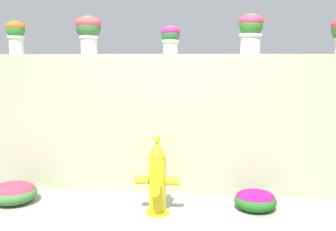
{
  "coord_description": "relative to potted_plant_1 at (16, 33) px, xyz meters",
  "views": [
    {
      "loc": [
        0.39,
        -3.33,
        1.67
      ],
      "look_at": [
        -0.02,
        1.0,
        0.98
      ],
      "focal_mm": 39.04,
      "sensor_mm": 36.0,
      "label": 1
    }
  ],
  "objects": [
    {
      "name": "ground_plane",
      "position": [
        1.99,
        -1.22,
        -1.97
      ],
      "size": [
        24.0,
        24.0,
        0.0
      ],
      "primitive_type": "plane",
      "color": "gray"
    },
    {
      "name": "stone_wall",
      "position": [
        1.99,
        -0.02,
        -1.12
      ],
      "size": [
        6.79,
        0.41,
        1.71
      ],
      "primitive_type": "cube",
      "color": "#A4A284",
      "rests_on": "ground"
    },
    {
      "name": "potted_plant_1",
      "position": [
        0.0,
        0.0,
        0.0
      ],
      "size": [
        0.24,
        0.24,
        0.43
      ],
      "color": "silver",
      "rests_on": "stone_wall"
    },
    {
      "name": "potted_plant_2",
      "position": [
        0.94,
        0.02,
        0.04
      ],
      "size": [
        0.32,
        0.32,
        0.48
      ],
      "color": "silver",
      "rests_on": "stone_wall"
    },
    {
      "name": "potted_plant_3",
      "position": [
        1.98,
        -0.05,
        -0.06
      ],
      "size": [
        0.23,
        0.23,
        0.34
      ],
      "color": "beige",
      "rests_on": "stone_wall"
    },
    {
      "name": "potted_plant_4",
      "position": [
        2.95,
        0.0,
        0.03
      ],
      "size": [
        0.3,
        0.3,
        0.48
      ],
      "color": "silver",
      "rests_on": "stone_wall"
    },
    {
      "name": "fire_hydrant",
      "position": [
        1.91,
        -0.84,
        -1.59
      ],
      "size": [
        0.48,
        0.38,
        0.85
      ],
      "color": "gold",
      "rests_on": "ground"
    },
    {
      "name": "flower_bush_left",
      "position": [
        2.98,
        -0.63,
        -1.86
      ],
      "size": [
        0.47,
        0.42,
        0.22
      ],
      "color": "#20621F",
      "rests_on": "ground"
    },
    {
      "name": "flower_bush_right",
      "position": [
        0.2,
        -0.69,
        -1.85
      ],
      "size": [
        0.55,
        0.5,
        0.24
      ],
      "color": "#3B7034",
      "rests_on": "ground"
    }
  ]
}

